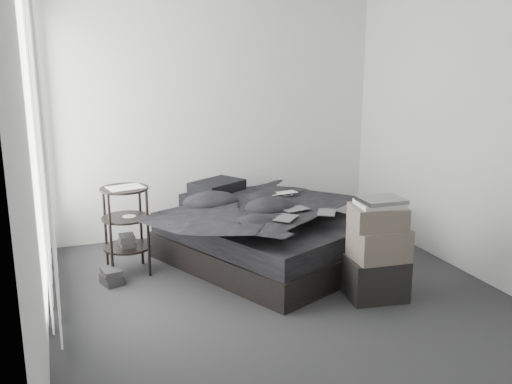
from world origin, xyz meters
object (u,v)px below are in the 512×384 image
object	(u,v)px
bed	(264,250)
laptop	(285,188)
side_stand	(127,231)
box_lower	(376,278)

from	to	relation	value
bed	laptop	size ratio (longest dim) A/B	6.24
side_stand	box_lower	size ratio (longest dim) A/B	1.71
bed	laptop	bearing A→B (deg)	7.50
side_stand	laptop	bearing A→B (deg)	-0.27
side_stand	bed	bearing A→B (deg)	-8.50
bed	laptop	distance (m)	0.64
laptop	box_lower	distance (m)	1.36
laptop	side_stand	bearing A→B (deg)	173.33
bed	side_stand	xyz separation A→B (m)	(-1.25, 0.19, 0.27)
bed	laptop	world-z (taller)	laptop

